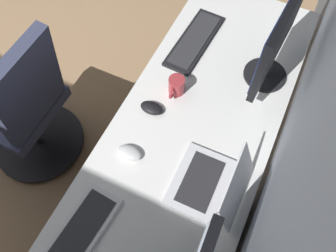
{
  "coord_description": "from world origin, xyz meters",
  "views": [
    {
      "loc": [
        0.7,
        2.14,
        2.03
      ],
      "look_at": [
        0.15,
        1.89,
        0.95
      ],
      "focal_mm": 36.85,
      "sensor_mm": 36.0,
      "label": 1
    }
  ],
  "objects_px": {
    "mouse_main": "(151,108)",
    "laptop_leftmost": "(214,184)",
    "drawer_pedestal": "(172,210)",
    "monitor_secondary": "(279,37)",
    "office_chair": "(26,112)",
    "keyboard_spare": "(195,40)",
    "mouse_spare": "(130,153)",
    "coffee_mug": "(176,86)",
    "keyboard_main": "(75,241)"
  },
  "relations": [
    {
      "from": "keyboard_spare",
      "to": "mouse_main",
      "type": "xyz_separation_m",
      "value": [
        0.45,
        -0.01,
        0.01
      ]
    },
    {
      "from": "laptop_leftmost",
      "to": "office_chair",
      "type": "relative_size",
      "value": 0.29
    },
    {
      "from": "drawer_pedestal",
      "to": "monitor_secondary",
      "type": "bearing_deg",
      "value": 166.24
    },
    {
      "from": "laptop_leftmost",
      "to": "keyboard_main",
      "type": "distance_m",
      "value": 0.55
    },
    {
      "from": "coffee_mug",
      "to": "keyboard_spare",
      "type": "bearing_deg",
      "value": -172.36
    },
    {
      "from": "laptop_leftmost",
      "to": "drawer_pedestal",
      "type": "bearing_deg",
      "value": -71.35
    },
    {
      "from": "keyboard_spare",
      "to": "coffee_mug",
      "type": "bearing_deg",
      "value": 7.64
    },
    {
      "from": "keyboard_main",
      "to": "keyboard_spare",
      "type": "xyz_separation_m",
      "value": [
        -1.07,
        0.01,
        0.0
      ]
    },
    {
      "from": "laptop_leftmost",
      "to": "mouse_spare",
      "type": "height_order",
      "value": "laptop_leftmost"
    },
    {
      "from": "monitor_secondary",
      "to": "keyboard_spare",
      "type": "relative_size",
      "value": 1.18
    },
    {
      "from": "mouse_spare",
      "to": "monitor_secondary",
      "type": "bearing_deg",
      "value": 149.0
    },
    {
      "from": "office_chair",
      "to": "mouse_spare",
      "type": "bearing_deg",
      "value": 83.55
    },
    {
      "from": "keyboard_main",
      "to": "coffee_mug",
      "type": "bearing_deg",
      "value": 175.71
    },
    {
      "from": "drawer_pedestal",
      "to": "mouse_spare",
      "type": "distance_m",
      "value": 0.45
    },
    {
      "from": "keyboard_main",
      "to": "drawer_pedestal",
      "type": "bearing_deg",
      "value": 146.84
    },
    {
      "from": "keyboard_spare",
      "to": "mouse_spare",
      "type": "height_order",
      "value": "mouse_spare"
    },
    {
      "from": "drawer_pedestal",
      "to": "office_chair",
      "type": "bearing_deg",
      "value": -97.34
    },
    {
      "from": "mouse_main",
      "to": "coffee_mug",
      "type": "height_order",
      "value": "coffee_mug"
    },
    {
      "from": "laptop_leftmost",
      "to": "mouse_main",
      "type": "xyz_separation_m",
      "value": [
        -0.22,
        -0.38,
        -0.03
      ]
    },
    {
      "from": "drawer_pedestal",
      "to": "keyboard_spare",
      "type": "distance_m",
      "value": 0.85
    },
    {
      "from": "keyboard_spare",
      "to": "coffee_mug",
      "type": "height_order",
      "value": "coffee_mug"
    },
    {
      "from": "monitor_secondary",
      "to": "mouse_main",
      "type": "height_order",
      "value": "monitor_secondary"
    },
    {
      "from": "mouse_spare",
      "to": "keyboard_spare",
      "type": "bearing_deg",
      "value": -179.93
    },
    {
      "from": "mouse_main",
      "to": "mouse_spare",
      "type": "height_order",
      "value": "same"
    },
    {
      "from": "office_chair",
      "to": "keyboard_spare",
      "type": "bearing_deg",
      "value": 130.54
    },
    {
      "from": "keyboard_main",
      "to": "keyboard_spare",
      "type": "distance_m",
      "value": 1.07
    },
    {
      "from": "mouse_main",
      "to": "office_chair",
      "type": "relative_size",
      "value": 0.11
    },
    {
      "from": "drawer_pedestal",
      "to": "coffee_mug",
      "type": "distance_m",
      "value": 0.61
    },
    {
      "from": "laptop_leftmost",
      "to": "coffee_mug",
      "type": "bearing_deg",
      "value": -137.91
    },
    {
      "from": "drawer_pedestal",
      "to": "keyboard_spare",
      "type": "xyz_separation_m",
      "value": [
        -0.72,
        -0.21,
        0.39
      ]
    },
    {
      "from": "keyboard_main",
      "to": "office_chair",
      "type": "bearing_deg",
      "value": -124.32
    },
    {
      "from": "keyboard_spare",
      "to": "office_chair",
      "type": "xyz_separation_m",
      "value": [
        0.6,
        -0.7,
        -0.28
      ]
    },
    {
      "from": "mouse_main",
      "to": "coffee_mug",
      "type": "distance_m",
      "value": 0.15
    },
    {
      "from": "drawer_pedestal",
      "to": "mouse_main",
      "type": "height_order",
      "value": "mouse_main"
    },
    {
      "from": "laptop_leftmost",
      "to": "mouse_spare",
      "type": "relative_size",
      "value": 2.73
    },
    {
      "from": "laptop_leftmost",
      "to": "mouse_spare",
      "type": "bearing_deg",
      "value": -88.18
    },
    {
      "from": "drawer_pedestal",
      "to": "mouse_main",
      "type": "bearing_deg",
      "value": -139.45
    },
    {
      "from": "mouse_main",
      "to": "coffee_mug",
      "type": "relative_size",
      "value": 0.92
    },
    {
      "from": "mouse_spare",
      "to": "mouse_main",
      "type": "bearing_deg",
      "value": -176.3
    },
    {
      "from": "laptop_leftmost",
      "to": "mouse_main",
      "type": "height_order",
      "value": "laptop_leftmost"
    },
    {
      "from": "mouse_spare",
      "to": "office_chair",
      "type": "bearing_deg",
      "value": -96.45
    },
    {
      "from": "monitor_secondary",
      "to": "mouse_spare",
      "type": "bearing_deg",
      "value": -31.0
    },
    {
      "from": "coffee_mug",
      "to": "office_chair",
      "type": "xyz_separation_m",
      "value": [
        0.29,
        -0.74,
        -0.32
      ]
    },
    {
      "from": "office_chair",
      "to": "keyboard_main",
      "type": "bearing_deg",
      "value": 55.68
    },
    {
      "from": "monitor_secondary",
      "to": "keyboard_spare",
      "type": "height_order",
      "value": "monitor_secondary"
    },
    {
      "from": "coffee_mug",
      "to": "office_chair",
      "type": "relative_size",
      "value": 0.12
    },
    {
      "from": "mouse_main",
      "to": "laptop_leftmost",
      "type": "bearing_deg",
      "value": 60.1
    },
    {
      "from": "keyboard_spare",
      "to": "mouse_spare",
      "type": "bearing_deg",
      "value": 0.07
    },
    {
      "from": "monitor_secondary",
      "to": "keyboard_main",
      "type": "relative_size",
      "value": 1.17
    },
    {
      "from": "mouse_main",
      "to": "office_chair",
      "type": "distance_m",
      "value": 0.76
    }
  ]
}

